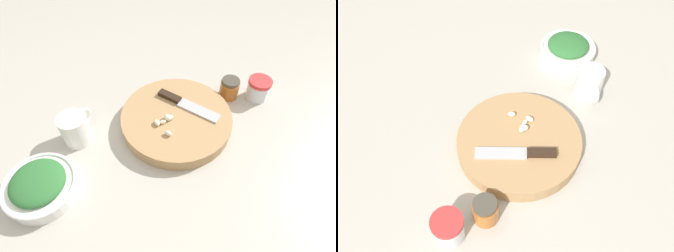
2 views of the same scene
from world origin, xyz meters
TOP-DOWN VIEW (x-y plane):
  - ground_plane at (0.00, 0.00)m, footprint 5.00×5.00m
  - cutting_board at (-0.03, -0.06)m, footprint 0.31×0.31m
  - chef_knife at (-0.05, -0.10)m, footprint 0.18×0.14m
  - garlic_cloves at (0.01, -0.03)m, footprint 0.06×0.08m
  - herb_bowl at (0.30, 0.14)m, footprint 0.17×0.17m
  - spice_jar at (-0.28, -0.16)m, footprint 0.07×0.07m
  - coffee_mug at (0.25, -0.02)m, footprint 0.07×0.10m
  - honey_jar at (-0.20, -0.17)m, footprint 0.06×0.06m

SIDE VIEW (x-z plane):
  - ground_plane at x=0.00m, z-range 0.00..0.00m
  - cutting_board at x=-0.03m, z-range 0.00..0.04m
  - herb_bowl at x=0.30m, z-range 0.00..0.06m
  - honey_jar at x=-0.20m, z-range 0.00..0.06m
  - spice_jar at x=-0.28m, z-range 0.00..0.07m
  - chef_knife at x=-0.05m, z-range 0.04..0.05m
  - coffee_mug at x=0.25m, z-range 0.00..0.09m
  - garlic_cloves at x=0.01m, z-range 0.04..0.05m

